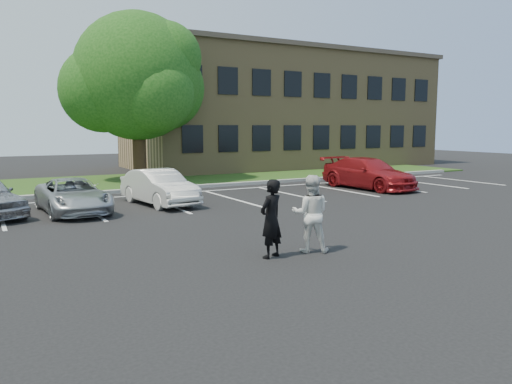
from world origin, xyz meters
TOP-DOWN VIEW (x-y plane):
  - ground_plane at (0.00, 0.00)m, footprint 90.00×90.00m
  - curb at (0.00, 12.00)m, footprint 40.00×0.30m
  - grass_strip at (0.00, 16.00)m, footprint 44.00×8.00m
  - stall_lines at (1.40, 8.95)m, footprint 34.00×5.36m
  - office_building at (14.00, 21.99)m, footprint 22.40×10.40m
  - tree at (1.51, 16.23)m, footprint 7.80×7.20m
  - man_black_suit at (-0.57, -0.69)m, footprint 0.75×0.63m
  - man_white_shirt at (0.51, -0.68)m, footprint 1.11×1.05m
  - car_silver_minivan at (-3.39, 7.63)m, footprint 2.13×4.27m
  - car_white_sedan at (-0.27, 7.90)m, footprint 1.99×4.18m
  - car_red_compact at (9.94, 7.81)m, footprint 2.45×5.15m

SIDE VIEW (x-z plane):
  - ground_plane at x=0.00m, z-range 0.00..0.00m
  - stall_lines at x=1.40m, z-range 0.00..0.01m
  - grass_strip at x=0.00m, z-range 0.00..0.08m
  - curb at x=0.00m, z-range 0.00..0.15m
  - car_silver_minivan at x=-3.39m, z-range 0.00..1.16m
  - car_white_sedan at x=-0.27m, z-range 0.00..1.32m
  - car_red_compact at x=9.94m, z-range 0.00..1.45m
  - man_black_suit at x=-0.57m, z-range 0.00..1.76m
  - man_white_shirt at x=0.51m, z-range 0.00..1.80m
  - office_building at x=14.00m, z-range 0.01..8.31m
  - tree at x=1.51m, z-range 0.95..9.75m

